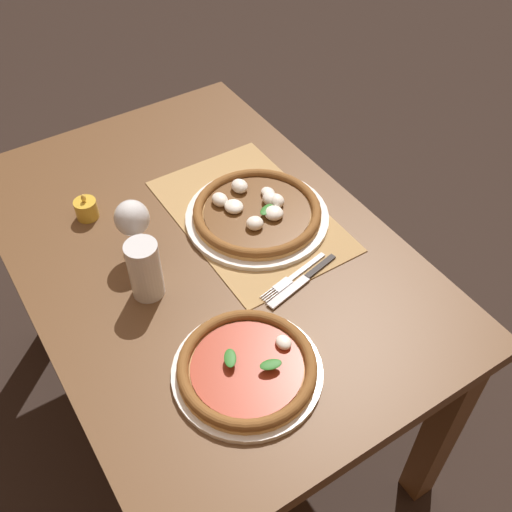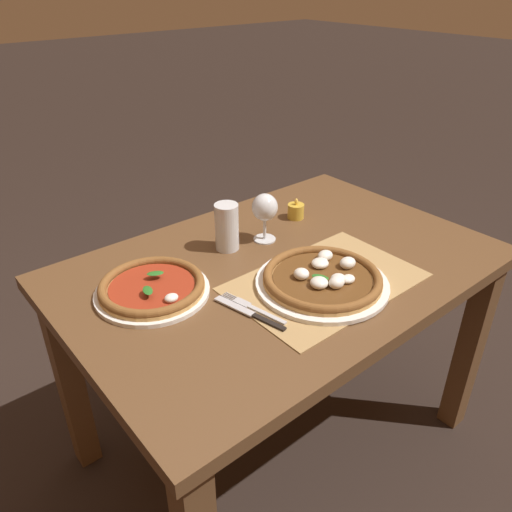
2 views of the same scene
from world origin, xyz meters
name	(u,v)px [view 2 (image 2 of 2)]	position (x,y,z in m)	size (l,w,h in m)	color
ground_plane	(277,436)	(0.00, 0.00, 0.00)	(24.00, 24.00, 0.00)	black
dining_table	(281,294)	(0.00, 0.00, 0.63)	(1.24, 0.84, 0.74)	brown
paper_placemat	(325,282)	(0.02, -0.15, 0.74)	(0.52, 0.34, 0.00)	#A88451
pizza_near	(323,279)	(0.00, -0.16, 0.76)	(0.36, 0.36, 0.05)	white
pizza_far	(152,288)	(-0.37, 0.10, 0.76)	(0.30, 0.30, 0.04)	white
wine_glass	(265,209)	(0.05, 0.14, 0.85)	(0.08, 0.08, 0.16)	silver
pint_glass	(227,228)	(-0.07, 0.17, 0.81)	(0.07, 0.07, 0.15)	silver
fork	(253,308)	(-0.21, -0.12, 0.75)	(0.06, 0.20, 0.00)	#B7B7BC
knife	(249,313)	(-0.23, -0.13, 0.75)	(0.06, 0.21, 0.01)	black
votive_candle	(296,212)	(0.24, 0.19, 0.76)	(0.06, 0.06, 0.07)	gold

